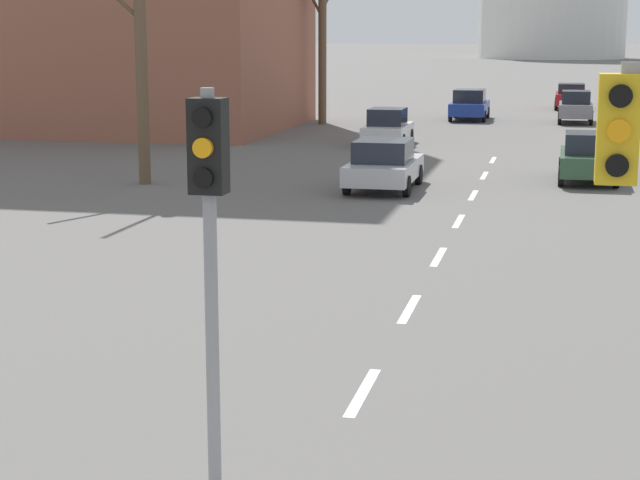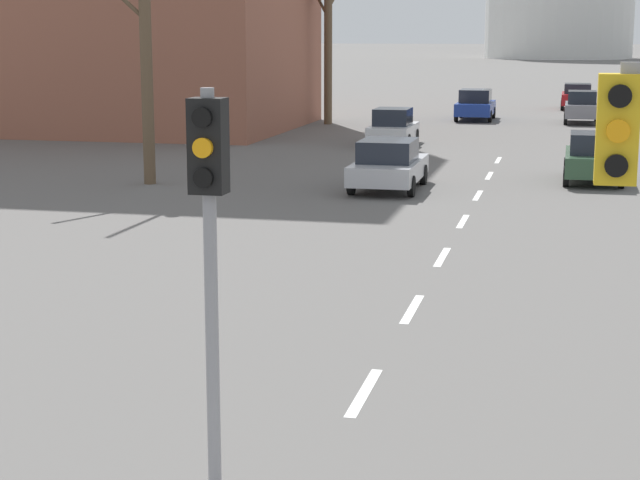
# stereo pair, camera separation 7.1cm
# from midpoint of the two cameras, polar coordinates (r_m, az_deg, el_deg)

# --- Properties ---
(lane_stripe_1) EXTENTS (0.16, 2.00, 0.01)m
(lane_stripe_1) POSITION_cam_midpoint_polar(r_m,az_deg,el_deg) (14.56, 2.52, -8.11)
(lane_stripe_1) COLOR silver
(lane_stripe_1) RESTS_ON ground_plane
(lane_stripe_2) EXTENTS (0.16, 2.00, 0.01)m
(lane_stripe_2) POSITION_cam_midpoint_polar(r_m,az_deg,el_deg) (18.81, 5.05, -3.68)
(lane_stripe_2) COLOR silver
(lane_stripe_2) RESTS_ON ground_plane
(lane_stripe_3) EXTENTS (0.16, 2.00, 0.01)m
(lane_stripe_3) POSITION_cam_midpoint_polar(r_m,az_deg,el_deg) (23.16, 6.63, -0.90)
(lane_stripe_3) COLOR silver
(lane_stripe_3) RESTS_ON ground_plane
(lane_stripe_4) EXTENTS (0.16, 2.00, 0.01)m
(lane_stripe_4) POSITION_cam_midpoint_polar(r_m,az_deg,el_deg) (27.56, 7.70, 1.00)
(lane_stripe_4) COLOR silver
(lane_stripe_4) RESTS_ON ground_plane
(lane_stripe_5) EXTENTS (0.16, 2.00, 0.01)m
(lane_stripe_5) POSITION_cam_midpoint_polar(r_m,az_deg,el_deg) (31.98, 8.48, 2.37)
(lane_stripe_5) COLOR silver
(lane_stripe_5) RESTS_ON ground_plane
(lane_stripe_6) EXTENTS (0.16, 2.00, 0.01)m
(lane_stripe_6) POSITION_cam_midpoint_polar(r_m,az_deg,el_deg) (36.42, 9.07, 3.41)
(lane_stripe_6) COLOR silver
(lane_stripe_6) RESTS_ON ground_plane
(lane_stripe_7) EXTENTS (0.16, 2.00, 0.01)m
(lane_stripe_7) POSITION_cam_midpoint_polar(r_m,az_deg,el_deg) (40.88, 9.53, 4.22)
(lane_stripe_7) COLOR silver
(lane_stripe_7) RESTS_ON ground_plane
(traffic_signal_centre_tall) EXTENTS (0.36, 0.34, 4.24)m
(traffic_signal_centre_tall) POSITION_cam_midpoint_polar(r_m,az_deg,el_deg) (10.87, -5.73, 1.42)
(traffic_signal_centre_tall) COLOR gray
(traffic_signal_centre_tall) RESTS_ON ground_plane
(sedan_near_left) EXTENTS (1.77, 3.93, 1.71)m
(sedan_near_left) POSITION_cam_midpoint_polar(r_m,az_deg,el_deg) (58.19, 13.82, 6.91)
(sedan_near_left) COLOR slate
(sedan_near_left) RESTS_ON ground_plane
(sedan_near_right) EXTENTS (1.94, 4.23, 1.59)m
(sedan_near_right) POSITION_cam_midpoint_polar(r_m,az_deg,el_deg) (68.55, 13.59, 7.46)
(sedan_near_right) COLOR maroon
(sedan_near_right) RESTS_ON ground_plane
(sedan_mid_centre) EXTENTS (1.97, 4.30, 1.55)m
(sedan_mid_centre) POSITION_cam_midpoint_polar(r_m,az_deg,el_deg) (32.74, 3.73, 4.04)
(sedan_mid_centre) COLOR #B7B7BC
(sedan_mid_centre) RESTS_ON ground_plane
(sedan_far_left) EXTENTS (1.85, 3.97, 1.60)m
(sedan_far_left) POSITION_cam_midpoint_polar(r_m,az_deg,el_deg) (35.42, 14.45, 4.29)
(sedan_far_left) COLOR #2D4C33
(sedan_far_left) RESTS_ON ground_plane
(sedan_far_right) EXTENTS (1.78, 3.88, 1.59)m
(sedan_far_right) POSITION_cam_midpoint_polar(r_m,az_deg,el_deg) (45.50, 3.96, 6.03)
(sedan_far_right) COLOR silver
(sedan_far_right) RESTS_ON ground_plane
(sedan_distant_centre) EXTENTS (1.97, 4.37, 1.67)m
(sedan_distant_centre) POSITION_cam_midpoint_polar(r_m,az_deg,el_deg) (59.15, 8.32, 7.15)
(sedan_distant_centre) COLOR navy
(sedan_distant_centre) RESTS_ON ground_plane
(bare_tree_left_near) EXTENTS (3.30, 3.77, 9.10)m
(bare_tree_left_near) POSITION_cam_midpoint_polar(r_m,az_deg,el_deg) (56.03, 0.38, 11.01)
(bare_tree_left_near) COLOR brown
(bare_tree_left_near) RESTS_ON ground_plane
(bare_tree_left_far) EXTENTS (2.96, 4.32, 10.44)m
(bare_tree_left_far) POSITION_cam_midpoint_polar(r_m,az_deg,el_deg) (34.22, -9.39, 10.46)
(bare_tree_left_far) COLOR brown
(bare_tree_left_far) RESTS_ON ground_plane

